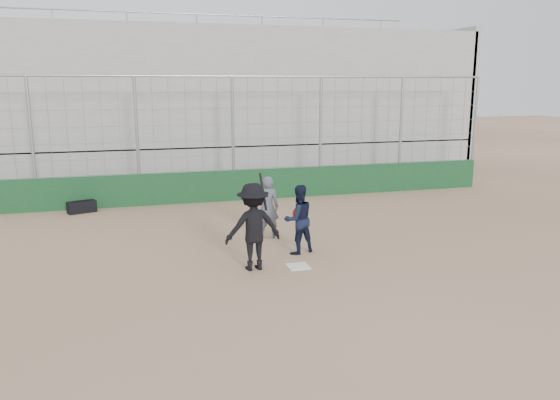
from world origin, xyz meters
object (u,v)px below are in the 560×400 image
object	(u,v)px
batter_at_plate	(253,227)
catcher_crouched	(299,231)
equipment_bag	(82,207)
umpire	(267,210)

from	to	relation	value
batter_at_plate	catcher_crouched	bearing A→B (deg)	31.52
batter_at_plate	catcher_crouched	xyz separation A→B (m)	(1.22, 0.75, -0.37)
catcher_crouched	equipment_bag	bearing A→B (deg)	132.01
catcher_crouched	equipment_bag	distance (m)	7.49
catcher_crouched	umpire	xyz separation A→B (m)	(-0.35, 1.45, 0.17)
batter_at_plate	catcher_crouched	size ratio (longest dim) A/B	1.81
catcher_crouched	equipment_bag	world-z (taller)	catcher_crouched
catcher_crouched	umpire	distance (m)	1.50
batter_at_plate	umpire	distance (m)	2.37
batter_at_plate	catcher_crouched	world-z (taller)	batter_at_plate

